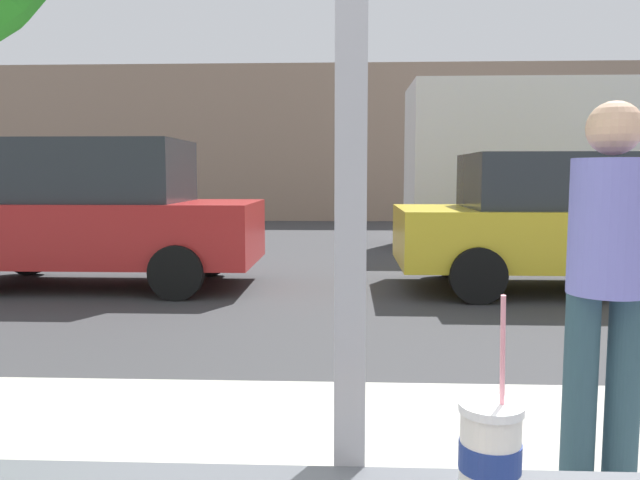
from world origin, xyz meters
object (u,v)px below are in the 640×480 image
at_px(parked_car_yellow, 568,221).
at_px(soda_cup_left, 490,454).
at_px(box_truck, 563,161).
at_px(parked_car_red, 95,214).
at_px(pedestrian, 607,272).

bearing_deg(parked_car_yellow, soda_cup_left, -109.80).
xyz_separation_m(soda_cup_left, box_truck, (3.99, 11.68, 0.63)).
relative_size(parked_car_red, parked_car_yellow, 0.98).
height_order(soda_cup_left, parked_car_red, parked_car_red).
bearing_deg(pedestrian, parked_car_red, 129.12).
relative_size(parked_car_red, box_truck, 0.67).
bearing_deg(soda_cup_left, box_truck, 71.16).
height_order(parked_car_red, parked_car_yellow, parked_car_red).
relative_size(soda_cup_left, parked_car_red, 0.07).
bearing_deg(box_truck, soda_cup_left, -108.84).
relative_size(soda_cup_left, box_truck, 0.05).
distance_m(soda_cup_left, box_truck, 12.36).
xyz_separation_m(box_truck, pedestrian, (-3.11, -9.92, -0.64)).
bearing_deg(pedestrian, box_truck, 72.58).
relative_size(box_truck, pedestrian, 3.89).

